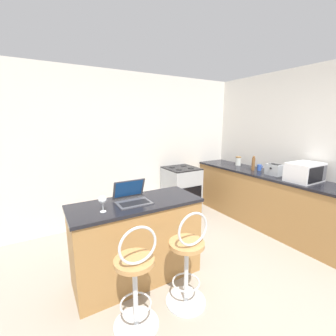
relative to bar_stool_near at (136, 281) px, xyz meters
name	(u,v)px	position (x,y,z in m)	size (l,w,h in m)	color
ground_plane	(225,304)	(0.85, -0.21, -0.46)	(20.00, 20.00, 0.00)	gray
wall_back	(131,148)	(0.85, 2.23, 0.84)	(12.00, 0.06, 2.60)	silver
breakfast_bar	(137,240)	(0.27, 0.60, 0.00)	(1.41, 0.58, 0.92)	#9E703D
counter_right	(266,199)	(2.71, 0.75, 0.00)	(0.63, 2.94, 0.92)	#9E703D
bar_stool_near	(136,281)	(0.00, 0.00, 0.00)	(0.40, 0.40, 0.99)	silver
bar_stool_far	(187,261)	(0.53, 0.00, 0.00)	(0.40, 0.40, 0.99)	silver
laptop	(132,197)	(0.23, 0.63, 0.52)	(0.35, 0.31, 0.23)	#47474C
microwave	(305,172)	(2.71, 0.17, 0.59)	(0.50, 0.36, 0.27)	silver
toaster	(274,170)	(2.68, 0.63, 0.55)	(0.19, 0.24, 0.18)	#9EA3A8
stove_range	(181,191)	(1.71, 1.88, 0.00)	(0.58, 0.61, 0.93)	#9EA3A8
wine_glass_tall	(102,200)	(-0.11, 0.51, 0.58)	(0.08, 0.08, 0.16)	silver
pepper_mill	(253,163)	(2.69, 1.05, 0.58)	(0.06, 0.06, 0.26)	brown
storage_jar	(238,161)	(2.81, 1.51, 0.55)	(0.11, 0.11, 0.18)	silver
mug_blue	(259,167)	(2.78, 0.99, 0.51)	(0.09, 0.07, 0.10)	#2D51AD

